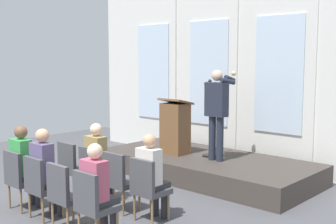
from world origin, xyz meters
The scene contains 18 objects.
rear_partition centered at (0.04, 5.11, 2.11)m, with size 8.96×0.14×4.23m.
stage_platform centered at (0.00, 3.82, 0.20)m, with size 4.39×2.01×0.41m, color #3F3833.
speaker centered at (0.35, 3.69, 1.43)m, with size 0.52×0.69×1.75m.
mic_stand centered at (0.03, 3.89, 0.74)m, with size 0.28×0.28×1.55m.
lectern centered at (-0.64, 3.61, 0.96)m, with size 0.60×0.48×1.16m.
chair_r0_c0 centered at (-0.92, 1.25, 0.53)m, with size 0.46×0.44×0.94m.
chair_r0_c1 centered at (-0.31, 1.25, 0.53)m, with size 0.46×0.44×0.94m.
audience_r0_c1 centered at (-0.31, 1.34, 0.73)m, with size 0.36×0.39×1.32m.
chair_r0_c2 centered at (0.31, 1.25, 0.53)m, with size 0.46×0.44×0.94m.
chair_r0_c3 centered at (0.92, 1.25, 0.53)m, with size 0.46×0.44×0.94m.
audience_r0_c3 centered at (0.92, 1.34, 0.72)m, with size 0.36×0.39×1.29m.
chair_r1_c0 centered at (-0.92, 0.27, 0.53)m, with size 0.46×0.44×0.94m.
audience_r1_c0 centered at (-0.92, 0.35, 0.74)m, with size 0.36×0.39×1.33m.
chair_r1_c1 centered at (-0.31, 0.27, 0.53)m, with size 0.46×0.44×0.94m.
audience_r1_c1 centered at (-0.31, 0.35, 0.75)m, with size 0.36×0.39×1.35m.
chair_r1_c2 centered at (0.31, 0.27, 0.53)m, with size 0.46×0.44×0.94m.
chair_r1_c3 centered at (0.92, 0.27, 0.53)m, with size 0.46×0.44×0.94m.
audience_r1_c3 centered at (0.92, 0.36, 0.72)m, with size 0.36×0.39×1.29m.
Camera 1 is at (5.26, -3.04, 2.32)m, focal length 46.64 mm.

